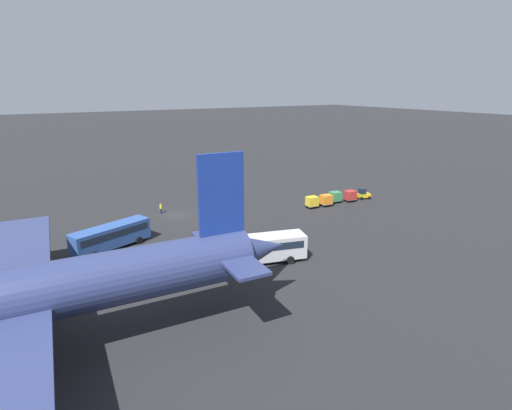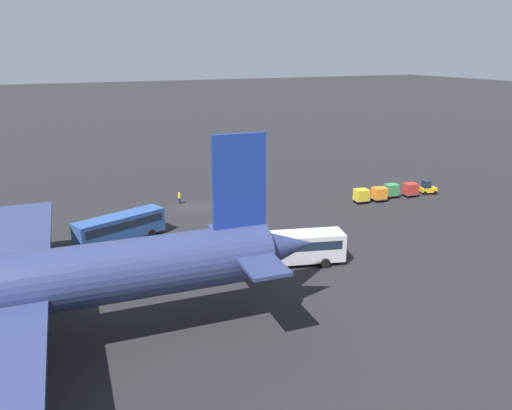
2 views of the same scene
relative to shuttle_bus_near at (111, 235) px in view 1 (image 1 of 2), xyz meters
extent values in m
plane|color=#232326|center=(-12.15, -9.45, -1.93)|extent=(600.00, 600.00, 0.00)
cone|color=navy|center=(-9.27, 22.10, 3.97)|extent=(6.16, 4.47, 4.09)
cube|color=navy|center=(10.27, 8.79, 3.41)|extent=(6.76, 19.76, 0.44)
cube|color=navy|center=(-5.81, 21.87, 9.88)|extent=(4.24, 0.64, 7.27)
cube|color=navy|center=(-6.23, 21.90, 4.43)|extent=(3.73, 11.98, 0.28)
cylinder|color=#38383D|center=(11.73, 11.62, 1.94)|extent=(5.23, 2.83, 2.50)
cylinder|color=#38383D|center=(11.26, 23.70, -0.11)|extent=(0.50, 0.50, 3.63)
cylinder|color=black|center=(11.26, 23.70, -1.48)|extent=(0.93, 0.56, 0.90)
cylinder|color=#38383D|center=(10.87, 17.81, -0.11)|extent=(0.50, 0.50, 3.63)
cylinder|color=black|center=(10.87, 17.81, -1.48)|extent=(0.93, 0.56, 0.90)
cube|color=#2D5199|center=(0.00, 0.00, -0.09)|extent=(10.83, 6.03, 2.77)
cube|color=#192333|center=(0.00, 0.00, 0.39)|extent=(10.05, 5.78, 0.89)
cylinder|color=black|center=(2.63, 2.39, -1.43)|extent=(1.04, 0.62, 1.00)
cylinder|color=black|center=(3.54, -0.14, -1.43)|extent=(1.04, 0.62, 1.00)
cylinder|color=black|center=(-3.54, 0.14, -1.43)|extent=(1.04, 0.62, 1.00)
cylinder|color=black|center=(-2.63, -2.39, -1.43)|extent=(1.04, 0.62, 1.00)
cube|color=silver|center=(-14.61, 13.69, -0.04)|extent=(11.93, 5.82, 2.87)
cube|color=#192333|center=(-14.61, 13.69, 0.46)|extent=(11.04, 5.61, 0.92)
cylinder|color=black|center=(-10.75, 14.22, -1.43)|extent=(1.04, 0.55, 1.00)
cylinder|color=black|center=(-11.54, 11.30, -1.43)|extent=(1.04, 0.55, 1.00)
cylinder|color=black|center=(-17.67, 16.09, -1.43)|extent=(1.04, 0.55, 1.00)
cylinder|color=black|center=(-18.46, 13.17, -1.43)|extent=(1.04, 0.55, 1.00)
cube|color=gold|center=(-46.94, -0.71, -1.28)|extent=(2.68, 1.95, 0.70)
cube|color=#192333|center=(-46.54, -0.83, -0.38)|extent=(1.38, 1.44, 1.10)
cylinder|color=black|center=(-45.93, -0.29, -1.63)|extent=(0.64, 0.39, 0.60)
cylinder|color=black|center=(-46.34, -1.62, -1.63)|extent=(0.64, 0.39, 0.60)
cylinder|color=black|center=(-47.54, 0.21, -1.63)|extent=(0.64, 0.39, 0.60)
cylinder|color=black|center=(-47.95, -1.13, -1.63)|extent=(0.64, 0.39, 0.60)
cylinder|color=#1E1E2D|center=(-10.44, -11.68, -1.50)|extent=(0.32, 0.32, 0.85)
cylinder|color=yellow|center=(-10.44, -11.68, -0.75)|extent=(0.38, 0.38, 0.65)
sphere|color=tan|center=(-10.44, -11.68, -0.31)|extent=(0.24, 0.24, 0.24)
cube|color=#38383D|center=(-43.29, -0.66, -1.52)|extent=(2.14, 1.86, 0.10)
cube|color=#B72D28|center=(-43.29, -0.66, -0.67)|extent=(2.04, 1.77, 1.60)
cylinder|color=black|center=(-42.48, -0.09, -1.75)|extent=(0.37, 0.15, 0.36)
cylinder|color=black|center=(-42.60, -1.37, -1.75)|extent=(0.37, 0.15, 0.36)
cylinder|color=black|center=(-43.99, 0.04, -1.75)|extent=(0.37, 0.15, 0.36)
cylinder|color=black|center=(-44.11, -1.23, -1.75)|extent=(0.37, 0.15, 0.36)
cube|color=#38383D|center=(-40.38, -1.48, -1.52)|extent=(2.14, 1.86, 0.10)
cube|color=#38844C|center=(-40.38, -1.48, -0.67)|extent=(2.04, 1.77, 1.60)
cylinder|color=black|center=(-39.56, -0.91, -1.75)|extent=(0.37, 0.15, 0.36)
cylinder|color=black|center=(-39.68, -2.19, -1.75)|extent=(0.37, 0.15, 0.36)
cylinder|color=black|center=(-41.08, -0.77, -1.75)|extent=(0.37, 0.15, 0.36)
cylinder|color=black|center=(-41.19, -2.05, -1.75)|extent=(0.37, 0.15, 0.36)
cube|color=#38383D|center=(-37.46, -0.65, -1.52)|extent=(2.14, 1.86, 0.10)
cube|color=orange|center=(-37.46, -0.65, -0.67)|extent=(2.04, 1.77, 1.60)
cylinder|color=black|center=(-36.65, -0.08, -1.75)|extent=(0.37, 0.15, 0.36)
cylinder|color=black|center=(-36.76, -1.35, -1.75)|extent=(0.37, 0.15, 0.36)
cylinder|color=black|center=(-38.16, 0.06, -1.75)|extent=(0.37, 0.15, 0.36)
cylinder|color=black|center=(-38.28, -1.22, -1.75)|extent=(0.37, 0.15, 0.36)
cube|color=#38383D|center=(-34.55, -1.04, -1.52)|extent=(2.14, 1.86, 0.10)
cube|color=gold|center=(-34.55, -1.04, -0.67)|extent=(2.04, 1.77, 1.60)
cylinder|color=black|center=(-33.73, -0.47, -1.75)|extent=(0.37, 0.15, 0.36)
cylinder|color=black|center=(-33.85, -1.74, -1.75)|extent=(0.37, 0.15, 0.36)
cylinder|color=black|center=(-35.24, -0.33, -1.75)|extent=(0.37, 0.15, 0.36)
cylinder|color=black|center=(-35.36, -1.60, -1.75)|extent=(0.37, 0.15, 0.36)
camera|label=1|loc=(8.75, 52.32, 18.95)|focal=28.00mm
camera|label=2|loc=(8.32, 55.67, 19.39)|focal=35.00mm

